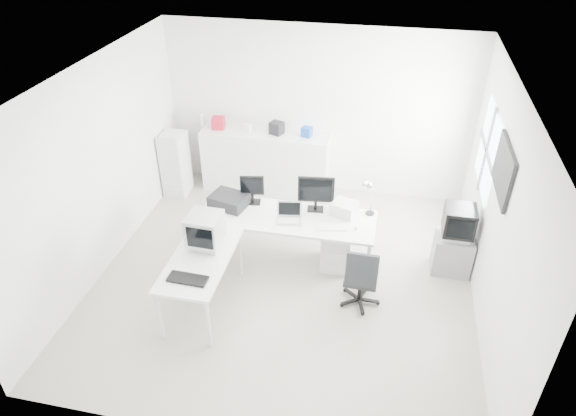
% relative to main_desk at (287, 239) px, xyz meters
% --- Properties ---
extents(floor, '(5.00, 5.00, 0.01)m').
position_rel_main_desk_xyz_m(floor, '(0.05, -0.36, -0.38)').
color(floor, beige).
rests_on(floor, ground).
extents(ceiling, '(5.00, 5.00, 0.01)m').
position_rel_main_desk_xyz_m(ceiling, '(0.05, -0.36, 2.42)').
color(ceiling, white).
rests_on(ceiling, back_wall).
extents(back_wall, '(5.00, 0.02, 2.80)m').
position_rel_main_desk_xyz_m(back_wall, '(0.05, 2.14, 1.02)').
color(back_wall, silver).
rests_on(back_wall, floor).
extents(left_wall, '(0.02, 5.00, 2.80)m').
position_rel_main_desk_xyz_m(left_wall, '(-2.45, -0.36, 1.02)').
color(left_wall, silver).
rests_on(left_wall, floor).
extents(right_wall, '(0.02, 5.00, 2.80)m').
position_rel_main_desk_xyz_m(right_wall, '(2.55, -0.36, 1.02)').
color(right_wall, silver).
rests_on(right_wall, floor).
extents(window, '(0.02, 1.20, 1.10)m').
position_rel_main_desk_xyz_m(window, '(2.53, 0.84, 1.23)').
color(window, white).
rests_on(window, right_wall).
extents(wall_picture, '(0.04, 0.90, 0.60)m').
position_rel_main_desk_xyz_m(wall_picture, '(2.52, -0.26, 1.52)').
color(wall_picture, black).
rests_on(wall_picture, right_wall).
extents(main_desk, '(2.40, 0.80, 0.75)m').
position_rel_main_desk_xyz_m(main_desk, '(0.00, 0.00, 0.00)').
color(main_desk, silver).
rests_on(main_desk, floor).
extents(side_desk, '(0.70, 1.40, 0.75)m').
position_rel_main_desk_xyz_m(side_desk, '(-0.85, -1.10, 0.00)').
color(side_desk, silver).
rests_on(side_desk, floor).
extents(drawer_pedestal, '(0.40, 0.50, 0.60)m').
position_rel_main_desk_xyz_m(drawer_pedestal, '(0.70, 0.05, -0.08)').
color(drawer_pedestal, silver).
rests_on(drawer_pedestal, floor).
extents(inkjet_printer, '(0.57, 0.49, 0.17)m').
position_rel_main_desk_xyz_m(inkjet_printer, '(-0.85, 0.10, 0.46)').
color(inkjet_printer, black).
rests_on(inkjet_printer, main_desk).
extents(lcd_monitor_small, '(0.36, 0.24, 0.42)m').
position_rel_main_desk_xyz_m(lcd_monitor_small, '(-0.55, 0.25, 0.58)').
color(lcd_monitor_small, black).
rests_on(lcd_monitor_small, main_desk).
extents(lcd_monitor_large, '(0.51, 0.26, 0.51)m').
position_rel_main_desk_xyz_m(lcd_monitor_large, '(0.35, 0.25, 0.63)').
color(lcd_monitor_large, black).
rests_on(lcd_monitor_large, main_desk).
extents(laptop, '(0.36, 0.36, 0.21)m').
position_rel_main_desk_xyz_m(laptop, '(0.05, -0.10, 0.48)').
color(laptop, '#B7B7BA').
rests_on(laptop, main_desk).
extents(white_keyboard, '(0.39, 0.19, 0.02)m').
position_rel_main_desk_xyz_m(white_keyboard, '(0.65, -0.15, 0.38)').
color(white_keyboard, silver).
rests_on(white_keyboard, main_desk).
extents(white_mouse, '(0.05, 0.05, 0.05)m').
position_rel_main_desk_xyz_m(white_mouse, '(0.95, -0.10, 0.40)').
color(white_mouse, silver).
rests_on(white_mouse, main_desk).
extents(laser_printer, '(0.39, 0.36, 0.18)m').
position_rel_main_desk_xyz_m(laser_printer, '(0.75, 0.22, 0.47)').
color(laser_printer, silver).
rests_on(laser_printer, main_desk).
extents(desk_lamp, '(0.20, 0.20, 0.53)m').
position_rel_main_desk_xyz_m(desk_lamp, '(1.10, 0.30, 0.64)').
color(desk_lamp, silver).
rests_on(desk_lamp, main_desk).
extents(crt_monitor, '(0.40, 0.40, 0.44)m').
position_rel_main_desk_xyz_m(crt_monitor, '(-0.85, -0.85, 0.60)').
color(crt_monitor, '#B7B7BA').
rests_on(crt_monitor, side_desk).
extents(black_keyboard, '(0.47, 0.20, 0.03)m').
position_rel_main_desk_xyz_m(black_keyboard, '(-0.85, -1.50, 0.39)').
color(black_keyboard, black).
rests_on(black_keyboard, side_desk).
extents(office_chair, '(0.54, 0.54, 0.92)m').
position_rel_main_desk_xyz_m(office_chair, '(1.09, -0.65, 0.08)').
color(office_chair, '#292B2E').
rests_on(office_chair, floor).
extents(tv_cabinet, '(0.51, 0.42, 0.56)m').
position_rel_main_desk_xyz_m(tv_cabinet, '(2.27, 0.26, -0.09)').
color(tv_cabinet, slate).
rests_on(tv_cabinet, floor).
extents(crt_tv, '(0.50, 0.48, 0.45)m').
position_rel_main_desk_xyz_m(crt_tv, '(2.27, 0.26, 0.41)').
color(crt_tv, black).
rests_on(crt_tv, tv_cabinet).
extents(sideboard, '(2.14, 0.54, 1.07)m').
position_rel_main_desk_xyz_m(sideboard, '(-0.77, 1.88, 0.16)').
color(sideboard, silver).
rests_on(sideboard, floor).
extents(clutter_box_a, '(0.21, 0.19, 0.20)m').
position_rel_main_desk_xyz_m(clutter_box_a, '(-1.57, 1.88, 0.80)').
color(clutter_box_a, '#AE182A').
rests_on(clutter_box_a, sideboard).
extents(clutter_box_b, '(0.14, 0.13, 0.12)m').
position_rel_main_desk_xyz_m(clutter_box_b, '(-1.07, 1.88, 0.76)').
color(clutter_box_b, silver).
rests_on(clutter_box_b, sideboard).
extents(clutter_box_c, '(0.26, 0.24, 0.20)m').
position_rel_main_desk_xyz_m(clutter_box_c, '(-0.57, 1.88, 0.80)').
color(clutter_box_c, black).
rests_on(clutter_box_c, sideboard).
extents(clutter_box_d, '(0.19, 0.17, 0.16)m').
position_rel_main_desk_xyz_m(clutter_box_d, '(-0.07, 1.88, 0.77)').
color(clutter_box_d, '#163F9E').
rests_on(clutter_box_d, sideboard).
extents(clutter_bottle, '(0.07, 0.07, 0.22)m').
position_rel_main_desk_xyz_m(clutter_bottle, '(-1.87, 1.92, 0.81)').
color(clutter_bottle, silver).
rests_on(clutter_bottle, sideboard).
extents(filing_cabinet, '(0.38, 0.45, 1.09)m').
position_rel_main_desk_xyz_m(filing_cabinet, '(-2.23, 1.46, 0.17)').
color(filing_cabinet, silver).
rests_on(filing_cabinet, floor).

